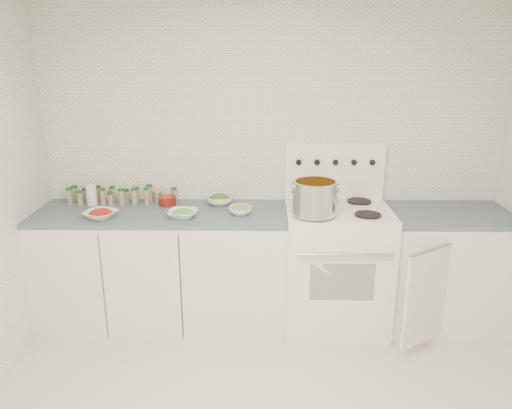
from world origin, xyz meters
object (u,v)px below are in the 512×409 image
(stove, at_px, (335,263))
(stock_pot, at_px, (315,196))
(bowl_tomato, at_px, (101,214))
(bowl_snowpea, at_px, (183,214))

(stove, xyz_separation_m, stock_pot, (-0.19, -0.18, 0.58))
(stove, height_order, bowl_tomato, stove)
(bowl_tomato, distance_m, bowl_snowpea, 0.58)
(stock_pot, distance_m, bowl_snowpea, 0.94)
(bowl_tomato, bearing_deg, stove, 5.12)
(stove, height_order, bowl_snowpea, stove)
(stock_pot, bearing_deg, bowl_snowpea, 177.30)
(stove, xyz_separation_m, bowl_snowpea, (-1.12, -0.13, 0.43))
(bowl_snowpea, bearing_deg, stock_pot, -2.70)
(stock_pot, xyz_separation_m, bowl_tomato, (-1.51, 0.02, -0.14))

